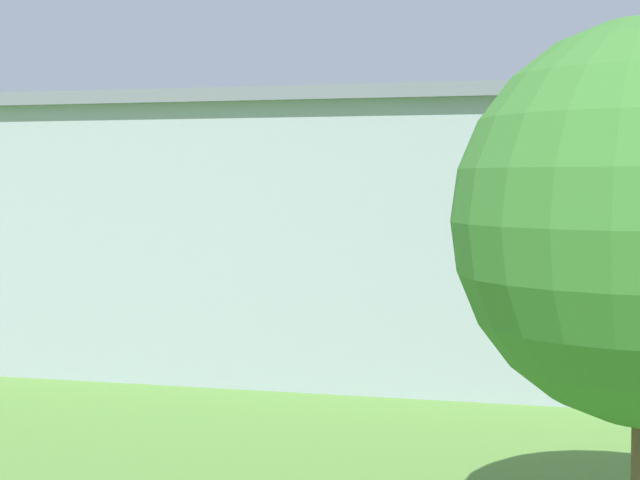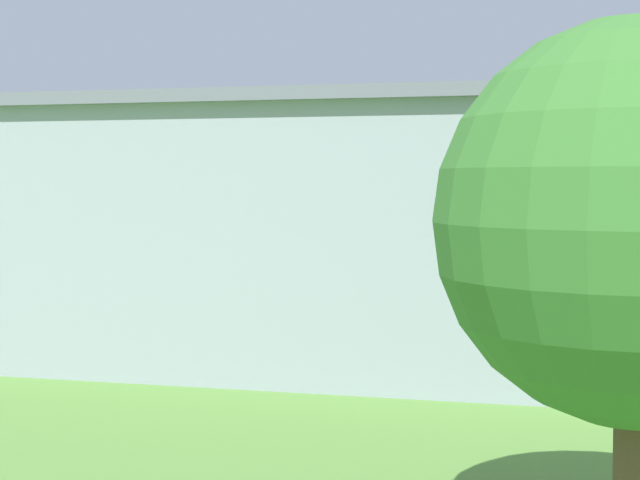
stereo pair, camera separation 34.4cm
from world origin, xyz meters
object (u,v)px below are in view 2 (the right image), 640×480
at_px(biplane, 389,227).
at_px(person_beside_truck, 623,279).
at_px(hangar, 102,225).
at_px(tree_behind_hangar_right, 637,223).
at_px(person_walking_on_apron, 568,276).

relative_size(biplane, person_beside_truck, 5.26).
bearing_deg(person_beside_truck, hangar, 42.22).
bearing_deg(tree_behind_hangar_right, biplane, -76.19).
bearing_deg(hangar, biplane, -103.06).
relative_size(biplane, person_walking_on_apron, 5.42).
xyz_separation_m(biplane, person_walking_on_apron, (-9.96, 7.50, -1.93)).
bearing_deg(biplane, person_walking_on_apron, 143.02).
bearing_deg(tree_behind_hangar_right, person_beside_truck, -92.91).
height_order(biplane, person_walking_on_apron, biplane).
bearing_deg(biplane, hangar, 76.94).
relative_size(person_walking_on_apron, tree_behind_hangar_right, 0.22).
height_order(biplane, person_beside_truck, biplane).
xyz_separation_m(biplane, tree_behind_hangar_right, (-10.64, 43.28, 2.08)).
distance_m(hangar, person_beside_truck, 24.76).
distance_m(biplane, tree_behind_hangar_right, 44.62).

